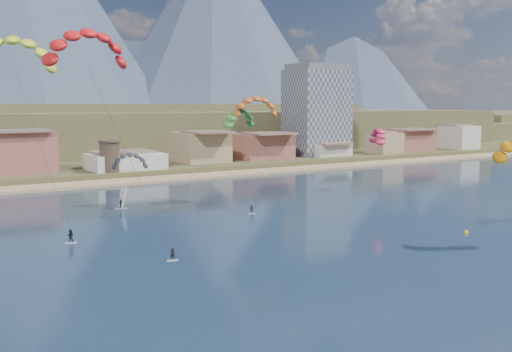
# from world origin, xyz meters

# --- Properties ---
(ground) EXTENTS (2400.00, 2400.00, 0.00)m
(ground) POSITION_xyz_m (0.00, 0.00, 0.00)
(ground) COLOR black
(ground) RESTS_ON ground
(beach) EXTENTS (2200.00, 12.00, 0.90)m
(beach) POSITION_xyz_m (0.00, 106.00, 0.25)
(beach) COLOR tan
(beach) RESTS_ON ground
(foothills) EXTENTS (940.00, 210.00, 18.00)m
(foothills) POSITION_xyz_m (22.39, 232.47, 9.08)
(foothills) COLOR brown
(foothills) RESTS_ON ground
(apartment_tower) EXTENTS (20.00, 16.00, 32.00)m
(apartment_tower) POSITION_xyz_m (85.00, 128.00, 17.82)
(apartment_tower) COLOR gray
(apartment_tower) RESTS_ON ground
(watchtower) EXTENTS (5.82, 5.82, 8.60)m
(watchtower) POSITION_xyz_m (5.00, 114.00, 6.37)
(watchtower) COLOR #47382D
(watchtower) RESTS_ON ground
(kitesurfer_red) EXTENTS (14.05, 12.86, 31.61)m
(kitesurfer_red) POSITION_xyz_m (-21.13, 40.30, 28.22)
(kitesurfer_red) COLOR silver
(kitesurfer_red) RESTS_ON ground
(kitesurfer_yellow) EXTENTS (14.04, 19.00, 32.67)m
(kitesurfer_yellow) POSITION_xyz_m (-26.55, 60.86, 28.62)
(kitesurfer_yellow) COLOR silver
(kitesurfer_yellow) RESTS_ON ground
(kitesurfer_green) EXTENTS (9.17, 14.72, 21.08)m
(kitesurfer_green) POSITION_xyz_m (15.67, 63.54, 17.70)
(kitesurfer_green) COLOR silver
(kitesurfer_green) RESTS_ON ground
(distant_kite_dark) EXTENTS (7.83, 6.24, 12.81)m
(distant_kite_dark) POSITION_xyz_m (-4.35, 72.12, 9.57)
(distant_kite_dark) COLOR #262626
(distant_kite_dark) RESTS_ON ground
(distant_kite_orange) EXTENTS (10.34, 6.96, 23.18)m
(distant_kite_orange) POSITION_xyz_m (18.20, 61.63, 20.28)
(distant_kite_orange) COLOR #262626
(distant_kite_orange) RESTS_ON ground
(distant_kite_red) EXTENTS (6.87, 8.67, 16.32)m
(distant_kite_red) POSITION_xyz_m (50.82, 61.13, 13.34)
(distant_kite_red) COLOR #262626
(distant_kite_red) RESTS_ON ground
(windsurfer) EXTENTS (2.64, 2.62, 4.18)m
(windsurfer) POSITION_xyz_m (-6.87, 70.37, 1.33)
(windsurfer) COLOR silver
(windsurfer) RESTS_ON ground
(buoy) EXTENTS (0.72, 0.72, 0.72)m
(buoy) POSITION_xyz_m (32.14, 21.04, 0.12)
(buoy) COLOR yellow
(buoy) RESTS_ON ground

